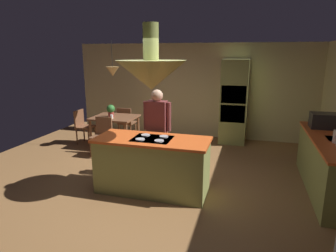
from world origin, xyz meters
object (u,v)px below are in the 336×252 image
at_px(cup_on_table, 112,117).
at_px(kitchen_island, 152,165).
at_px(chair_at_corner, 83,124).
at_px(potted_plant_on_table, 111,110).
at_px(person_at_island, 157,127).
at_px(microwave_on_counter, 324,121).
at_px(chair_by_back_wall, 126,121).
at_px(dining_table, 115,121).
at_px(oven_tower, 234,102).
at_px(chair_facing_island, 102,133).

bearing_deg(cup_on_table, kitchen_island, -48.38).
bearing_deg(chair_at_corner, potted_plant_on_table, -92.51).
bearing_deg(person_at_island, kitchen_island, -79.09).
xyz_separation_m(kitchen_island, microwave_on_counter, (2.84, 1.53, 0.60)).
relative_size(chair_at_corner, cup_on_table, 9.67).
height_order(kitchen_island, person_at_island, person_at_island).
xyz_separation_m(person_at_island, potted_plant_on_table, (-1.65, 1.39, -0.01)).
bearing_deg(chair_by_back_wall, chair_at_corner, 36.11).
bearing_deg(kitchen_island, dining_table, 128.99).
xyz_separation_m(oven_tower, microwave_on_counter, (1.74, -1.72, -0.01)).
xyz_separation_m(person_at_island, chair_by_back_wall, (-1.57, 2.09, -0.44)).
bearing_deg(dining_table, person_at_island, -42.23).
relative_size(person_at_island, chair_facing_island, 1.89).
bearing_deg(chair_facing_island, chair_by_back_wall, 90.00).
height_order(potted_plant_on_table, microwave_on_counter, microwave_on_counter).
distance_m(chair_by_back_wall, cup_on_table, 0.93).
bearing_deg(dining_table, kitchen_island, -51.01).
bearing_deg(cup_on_table, potted_plant_on_table, 120.00).
height_order(dining_table, person_at_island, person_at_island).
relative_size(kitchen_island, chair_facing_island, 2.17).
bearing_deg(potted_plant_on_table, microwave_on_counter, -6.64).
bearing_deg(potted_plant_on_table, cup_on_table, -60.00).
bearing_deg(oven_tower, dining_table, -157.79).
height_order(oven_tower, chair_by_back_wall, oven_tower).
xyz_separation_m(dining_table, potted_plant_on_table, (-0.08, -0.04, 0.27)).
relative_size(dining_table, chair_facing_island, 1.22).
distance_m(oven_tower, dining_table, 3.05).
bearing_deg(chair_facing_island, microwave_on_counter, 1.11).
height_order(dining_table, chair_by_back_wall, chair_by_back_wall).
xyz_separation_m(dining_table, chair_facing_island, (0.00, -0.66, -0.15)).
relative_size(oven_tower, chair_at_corner, 2.46).
bearing_deg(microwave_on_counter, potted_plant_on_table, 173.36).
bearing_deg(oven_tower, chair_by_back_wall, -170.25).
xyz_separation_m(kitchen_island, person_at_island, (-0.13, 0.67, 0.48)).
bearing_deg(chair_by_back_wall, kitchen_island, 121.61).
distance_m(dining_table, chair_facing_island, 0.68).
bearing_deg(kitchen_island, microwave_on_counter, 28.25).
bearing_deg(potted_plant_on_table, oven_tower, 22.30).
relative_size(chair_facing_island, cup_on_table, 9.67).
relative_size(chair_by_back_wall, cup_on_table, 9.67).
xyz_separation_m(kitchen_island, chair_at_corner, (-2.61, 2.10, 0.04)).
distance_m(chair_facing_island, cup_on_table, 0.54).
relative_size(chair_by_back_wall, microwave_on_counter, 1.89).
bearing_deg(microwave_on_counter, cup_on_table, 175.52).
bearing_deg(chair_at_corner, oven_tower, -72.86).
relative_size(kitchen_island, chair_at_corner, 2.17).
bearing_deg(person_at_island, potted_plant_on_table, 139.84).
bearing_deg(person_at_island, chair_by_back_wall, 126.95).
xyz_separation_m(oven_tower, chair_facing_island, (-2.80, -1.81, -0.57)).
bearing_deg(microwave_on_counter, oven_tower, 135.38).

